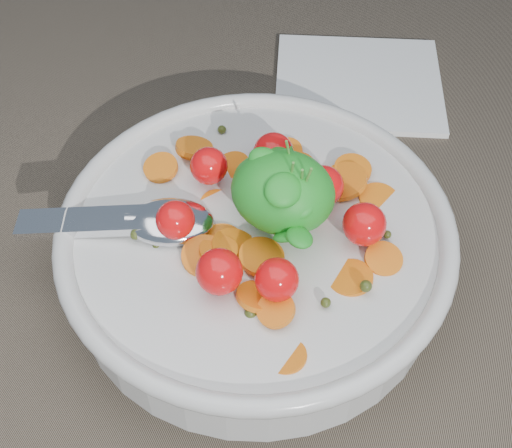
% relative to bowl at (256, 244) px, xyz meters
% --- Properties ---
extents(ground, '(6.00, 6.00, 0.00)m').
position_rel_bowl_xyz_m(ground, '(-0.02, 0.01, -0.03)').
color(ground, brown).
rests_on(ground, ground).
extents(bowl, '(0.30, 0.28, 0.12)m').
position_rel_bowl_xyz_m(bowl, '(0.00, 0.00, 0.00)').
color(bowl, silver).
rests_on(bowl, ground).
extents(napkin, '(0.18, 0.17, 0.01)m').
position_rel_bowl_xyz_m(napkin, '(0.02, 0.23, -0.03)').
color(napkin, white).
rests_on(napkin, ground).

